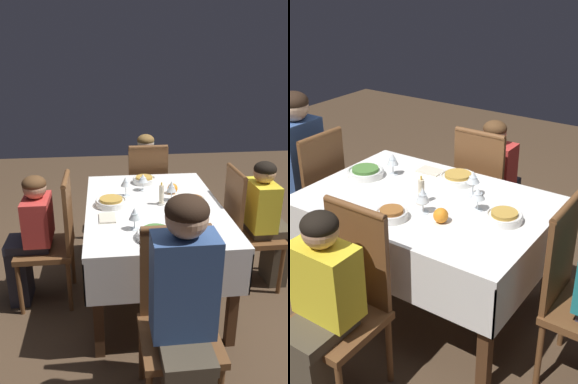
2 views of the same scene
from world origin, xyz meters
The scene contains 21 objects.
ground_plane centered at (0.00, 0.00, 0.00)m, with size 8.00×8.00×0.00m, color #4C3826.
dining_table centered at (0.00, 0.00, 0.63)m, with size 1.38×0.96×0.72m.
chair_west centered at (-0.92, 0.00, 0.51)m, with size 0.40×0.39×0.96m.
chair_east centered at (0.92, -0.06, 0.51)m, with size 0.40×0.39×0.96m.
chair_north centered at (0.00, 0.71, 0.51)m, with size 0.39×0.40×0.96m.
chair_south centered at (0.03, -0.71, 0.51)m, with size 0.39×0.40×0.96m.
person_adult_denim centered at (-1.07, 0.00, 0.68)m, with size 0.34×0.30×1.20m.
person_child_teal centered at (1.09, -0.06, 0.56)m, with size 0.33×0.30×1.01m.
person_child_red centered at (0.00, 0.88, 0.53)m, with size 0.30×0.33×0.97m.
person_child_yellow centered at (0.03, -0.88, 0.55)m, with size 0.30×0.33×1.01m.
bowl_west centered at (-0.50, 0.06, 0.75)m, with size 0.23×0.23×0.06m.
wine_glass_west centered at (-0.37, 0.17, 0.82)m, with size 0.07×0.07×0.14m.
bowl_east centered at (0.48, 0.01, 0.75)m, with size 0.19×0.19×0.06m.
wine_glass_east centered at (0.30, 0.04, 0.82)m, with size 0.08×0.08×0.13m.
bowl_north centered at (0.02, 0.30, 0.75)m, with size 0.22×0.22×0.06m.
wine_glass_north centered at (0.19, 0.19, 0.83)m, with size 0.08×0.08×0.15m.
bowl_south centered at (-0.02, -0.28, 0.75)m, with size 0.17×0.17×0.06m.
wine_glass_south centered at (0.07, -0.14, 0.83)m, with size 0.07×0.07×0.15m.
candle_centerpiece centered at (0.01, -0.06, 0.79)m, with size 0.06×0.06×0.17m.
orange_fruit centered at (0.21, -0.18, 0.76)m, with size 0.08×0.08×0.08m, color orange.
napkin_red_folded centered at (-0.20, 0.33, 0.73)m, with size 0.16×0.11×0.01m.
Camera 1 is at (-2.44, 0.34, 1.77)m, focal length 35.00 mm.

